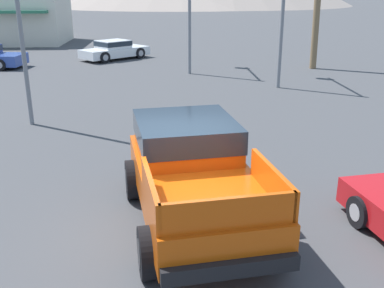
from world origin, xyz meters
The scene contains 4 objects.
ground_plane centered at (0.00, 0.00, 0.00)m, with size 320.00×320.00×0.00m, color #424244.
orange_pickup_truck centered at (0.30, 0.41, 1.05)m, with size 2.91×5.09×1.84m.
parked_car_white centered at (-3.28, 21.14, 0.60)m, with size 4.36×4.09×1.17m.
storefront_building centered at (-13.14, 30.48, 1.80)m, with size 10.07×6.88×3.58m.
Camera 1 is at (-0.18, -7.49, 4.31)m, focal length 42.00 mm.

